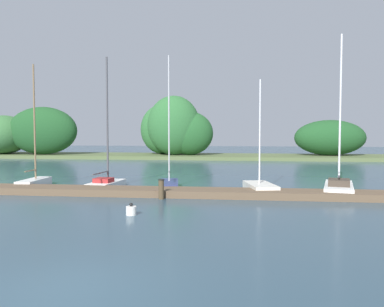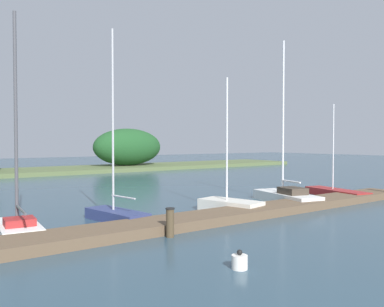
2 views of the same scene
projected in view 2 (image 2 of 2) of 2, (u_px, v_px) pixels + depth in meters
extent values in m
cube|color=brown|center=(158.00, 225.00, 14.18)|extent=(30.73, 1.80, 0.35)
ellipsoid|color=#1E4C23|center=(128.00, 147.00, 45.74)|extent=(8.22, 4.27, 4.17)
cube|color=white|center=(18.00, 229.00, 13.55)|extent=(1.55, 3.06, 0.37)
cube|color=white|center=(13.00, 223.00, 14.69)|extent=(0.76, 0.80, 0.32)
cube|color=maroon|center=(19.00, 222.00, 13.22)|extent=(1.02, 0.98, 0.24)
cylinder|color=#4C4C51|center=(16.00, 117.00, 13.63)|extent=(0.12, 0.12, 7.13)
cylinder|color=#4C4C51|center=(21.00, 209.00, 12.94)|extent=(0.29, 2.01, 0.08)
cube|color=navy|center=(117.00, 216.00, 15.76)|extent=(1.48, 3.15, 0.43)
cube|color=navy|center=(98.00, 212.00, 16.72)|extent=(0.67, 0.84, 0.37)
cylinder|color=#B7B7BC|center=(113.00, 120.00, 15.81)|extent=(0.09, 0.09, 7.08)
cylinder|color=#B7B7BC|center=(123.00, 197.00, 15.43)|extent=(0.29, 1.46, 0.06)
cube|color=silver|center=(231.00, 206.00, 17.94)|extent=(1.84, 3.02, 0.52)
cube|color=silver|center=(208.00, 204.00, 18.76)|extent=(0.82, 0.84, 0.44)
cylinder|color=silver|center=(227.00, 139.00, 17.99)|extent=(0.08, 0.08, 5.45)
cube|color=white|center=(286.00, 198.00, 20.54)|extent=(2.25, 4.30, 0.50)
cube|color=white|center=(266.00, 194.00, 22.23)|extent=(0.96, 1.17, 0.43)
cube|color=#3D3328|center=(293.00, 191.00, 20.06)|extent=(1.28, 1.43, 0.33)
cylinder|color=silver|center=(283.00, 117.00, 20.70)|extent=(0.10, 0.10, 7.76)
cylinder|color=silver|center=(291.00, 181.00, 20.19)|extent=(0.42, 1.46, 0.09)
cube|color=maroon|center=(337.00, 193.00, 22.81)|extent=(1.93, 4.13, 0.41)
cube|color=maroon|center=(315.00, 190.00, 24.44)|extent=(0.81, 1.10, 0.35)
cylinder|color=silver|center=(333.00, 147.00, 23.01)|extent=(0.07, 0.07, 4.83)
cylinder|color=#4C3D28|center=(170.00, 223.00, 13.14)|extent=(0.26, 0.26, 0.92)
cylinder|color=black|center=(170.00, 208.00, 13.13)|extent=(0.30, 0.30, 0.04)
cylinder|color=white|center=(240.00, 262.00, 9.88)|extent=(0.40, 0.40, 0.34)
sphere|color=black|center=(240.00, 252.00, 9.87)|extent=(0.14, 0.14, 0.14)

